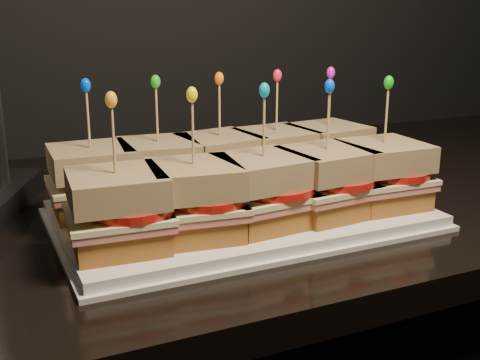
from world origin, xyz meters
name	(u,v)px	position (x,y,z in m)	size (l,w,h in m)	color
granite_slab	(390,181)	(0.52, 1.65, 0.93)	(2.51, 0.71, 0.04)	black
platter	(240,215)	(0.19, 1.53, 0.96)	(0.44, 0.28, 0.02)	white
platter_rim	(240,219)	(0.19, 1.53, 0.95)	(0.46, 0.29, 0.01)	white
sandwich_0_bread_bot	(94,202)	(0.02, 1.60, 0.98)	(0.09, 0.09, 0.03)	brown
sandwich_0_ham	(93,188)	(0.02, 1.60, 0.99)	(0.10, 0.10, 0.01)	#CA6A5E
sandwich_0_cheese	(93,183)	(0.02, 1.60, 1.00)	(0.10, 0.10, 0.01)	beige
sandwich_0_tomato	(103,177)	(0.03, 1.59, 1.01)	(0.09, 0.09, 0.01)	#B71811
sandwich_0_bread_top	(91,161)	(0.02, 1.60, 1.03)	(0.10, 0.10, 0.03)	#4E2B0A
sandwich_0_pick	(88,123)	(0.02, 1.60, 1.08)	(0.00, 0.00, 0.09)	tan
sandwich_0_frill	(86,85)	(0.02, 1.60, 1.12)	(0.01, 0.01, 0.02)	#0242E0
sandwich_1_bread_bot	(160,193)	(0.10, 1.60, 0.98)	(0.09, 0.09, 0.03)	brown
sandwich_1_ham	(159,180)	(0.10, 1.60, 0.99)	(0.10, 0.10, 0.01)	#CA6A5E
sandwich_1_cheese	(159,175)	(0.10, 1.60, 1.00)	(0.10, 0.10, 0.01)	beige
sandwich_1_tomato	(169,170)	(0.11, 1.59, 1.01)	(0.09, 0.09, 0.01)	#B71811
sandwich_1_bread_top	(158,154)	(0.10, 1.60, 1.03)	(0.10, 0.10, 0.03)	#4E2B0A
sandwich_1_pick	(157,118)	(0.10, 1.60, 1.08)	(0.00, 0.00, 0.09)	tan
sandwich_1_frill	(156,82)	(0.10, 1.60, 1.12)	(0.01, 0.01, 0.02)	green
sandwich_2_bread_bot	(220,185)	(0.19, 1.60, 0.98)	(0.09, 0.09, 0.03)	brown
sandwich_2_ham	(220,173)	(0.19, 1.60, 0.99)	(0.10, 0.10, 0.01)	#CA6A5E
sandwich_2_cheese	(220,168)	(0.19, 1.60, 1.00)	(0.10, 0.10, 0.01)	beige
sandwich_2_tomato	(230,163)	(0.20, 1.59, 1.01)	(0.09, 0.09, 0.01)	#B71811
sandwich_2_bread_top	(220,148)	(0.19, 1.60, 1.03)	(0.10, 0.10, 0.03)	#4E2B0A
sandwich_2_pick	(219,113)	(0.19, 1.60, 1.08)	(0.00, 0.00, 0.09)	tan
sandwich_2_frill	(219,78)	(0.19, 1.60, 1.12)	(0.01, 0.01, 0.02)	orange
sandwich_3_bread_bot	(276,178)	(0.27, 1.60, 0.98)	(0.09, 0.09, 0.03)	brown
sandwich_3_ham	(276,166)	(0.27, 1.60, 0.99)	(0.10, 0.10, 0.01)	#CA6A5E
sandwich_3_cheese	(276,162)	(0.27, 1.60, 1.00)	(0.10, 0.10, 0.01)	beige
sandwich_3_tomato	(286,156)	(0.28, 1.59, 1.01)	(0.09, 0.09, 0.01)	#B71811
sandwich_3_bread_top	(276,142)	(0.27, 1.60, 1.03)	(0.10, 0.10, 0.03)	#4E2B0A
sandwich_3_pick	(277,109)	(0.27, 1.60, 1.08)	(0.00, 0.00, 0.09)	tan
sandwich_3_frill	(277,75)	(0.27, 1.60, 1.12)	(0.01, 0.01, 0.02)	#F02444
sandwich_4_bread_bot	(327,171)	(0.36, 1.60, 0.98)	(0.09, 0.09, 0.03)	brown
sandwich_4_ham	(327,160)	(0.36, 1.60, 0.99)	(0.10, 0.10, 0.01)	#CA6A5E
sandwich_4_cheese	(327,156)	(0.36, 1.60, 1.00)	(0.10, 0.10, 0.01)	beige
sandwich_4_tomato	(337,151)	(0.37, 1.59, 1.01)	(0.09, 0.09, 0.01)	#B71811
sandwich_4_bread_top	(328,137)	(0.36, 1.60, 1.03)	(0.10, 0.10, 0.03)	#4E2B0A
sandwich_4_pick	(329,105)	(0.36, 1.60, 1.08)	(0.00, 0.00, 0.09)	tan
sandwich_4_frill	(331,73)	(0.36, 1.60, 1.12)	(0.01, 0.01, 0.02)	#D819AC
sandwich_5_bread_bot	(119,236)	(0.02, 1.47, 0.98)	(0.09, 0.09, 0.03)	brown
sandwich_5_ham	(118,220)	(0.02, 1.47, 0.99)	(0.10, 0.10, 0.01)	#CA6A5E
sandwich_5_cheese	(118,214)	(0.02, 1.47, 1.00)	(0.10, 0.10, 0.01)	beige
sandwich_5_tomato	(130,207)	(0.03, 1.46, 1.01)	(0.09, 0.09, 0.01)	#B71811
sandwich_5_bread_top	(116,188)	(0.02, 1.47, 1.03)	(0.10, 0.10, 0.03)	#4E2B0A
sandwich_5_pick	(114,144)	(0.02, 1.47, 1.08)	(0.00, 0.00, 0.09)	tan
sandwich_5_frill	(111,100)	(0.02, 1.47, 1.12)	(0.01, 0.01, 0.02)	orange
sandwich_6_bread_bot	(195,224)	(0.10, 1.47, 0.98)	(0.09, 0.09, 0.03)	brown
sandwich_6_ham	(194,209)	(0.10, 1.47, 0.99)	(0.10, 0.10, 0.01)	#CA6A5E
sandwich_6_cheese	(194,203)	(0.10, 1.47, 1.00)	(0.10, 0.10, 0.01)	beige
sandwich_6_tomato	(206,197)	(0.11, 1.46, 1.01)	(0.09, 0.09, 0.01)	#B71811
sandwich_6_bread_top	(194,179)	(0.10, 1.47, 1.03)	(0.10, 0.10, 0.03)	#4E2B0A
sandwich_6_pick	(193,137)	(0.10, 1.47, 1.08)	(0.00, 0.00, 0.09)	tan
sandwich_6_frill	(192,95)	(0.10, 1.47, 1.12)	(0.01, 0.01, 0.02)	#EBED0F
sandwich_7_bread_bot	(263,213)	(0.19, 1.47, 0.98)	(0.09, 0.09, 0.03)	brown
sandwich_7_ham	(263,200)	(0.19, 1.47, 0.99)	(0.10, 0.10, 0.01)	#CA6A5E
sandwich_7_cheese	(263,194)	(0.19, 1.47, 1.00)	(0.10, 0.10, 0.01)	beige
sandwich_7_tomato	(275,188)	(0.20, 1.46, 1.01)	(0.09, 0.09, 0.01)	#B71811
sandwich_7_bread_top	(263,170)	(0.19, 1.47, 1.03)	(0.10, 0.10, 0.03)	#4E2B0A
sandwich_7_pick	(264,130)	(0.19, 1.47, 1.08)	(0.00, 0.00, 0.09)	tan
sandwich_7_frill	(264,90)	(0.19, 1.47, 1.12)	(0.01, 0.01, 0.02)	#0792B7
sandwich_8_bread_bot	(325,204)	(0.27, 1.47, 0.98)	(0.09, 0.09, 0.03)	brown
sandwich_8_ham	(325,191)	(0.27, 1.47, 0.99)	(0.10, 0.10, 0.01)	#CA6A5E
sandwich_8_cheese	(326,185)	(0.27, 1.47, 1.00)	(0.10, 0.10, 0.01)	beige
sandwich_8_tomato	(337,179)	(0.28, 1.46, 1.01)	(0.09, 0.09, 0.01)	#B71811
sandwich_8_bread_top	(326,162)	(0.27, 1.47, 1.03)	(0.10, 0.10, 0.03)	#4E2B0A
sandwich_8_pick	(328,124)	(0.27, 1.47, 1.08)	(0.00, 0.00, 0.09)	tan
sandwich_8_frill	(330,86)	(0.27, 1.47, 1.12)	(0.01, 0.01, 0.02)	blue
sandwich_9_bread_bot	(381,195)	(0.36, 1.47, 0.98)	(0.09, 0.09, 0.03)	brown
sandwich_9_ham	(382,182)	(0.36, 1.47, 0.99)	(0.10, 0.10, 0.01)	#CA6A5E
sandwich_9_cheese	(382,177)	(0.36, 1.47, 1.00)	(0.10, 0.10, 0.01)	beige
sandwich_9_tomato	(393,171)	(0.37, 1.46, 1.01)	(0.09, 0.09, 0.01)	#B71811
sandwich_9_bread_top	(384,155)	(0.36, 1.47, 1.03)	(0.10, 0.10, 0.03)	#4E2B0A
sandwich_9_pick	(386,119)	(0.36, 1.47, 1.08)	(0.00, 0.00, 0.09)	tan
sandwich_9_frill	(389,82)	(0.36, 1.47, 1.12)	(0.01, 0.01, 0.02)	#14B314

